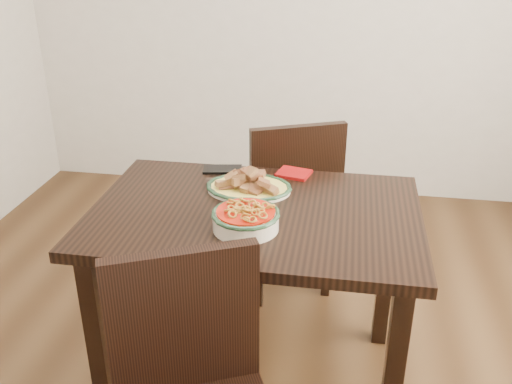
% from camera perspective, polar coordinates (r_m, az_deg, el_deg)
% --- Properties ---
extents(floor, '(3.50, 3.50, 0.00)m').
position_cam_1_polar(floor, '(2.49, -0.23, -16.43)').
color(floor, '#382312').
rests_on(floor, ground).
extents(dining_table, '(1.15, 0.76, 0.75)m').
position_cam_1_polar(dining_table, '(2.04, -0.09, -4.43)').
color(dining_table, black).
rests_on(dining_table, ground).
extents(chair_far, '(0.55, 0.55, 0.89)m').
position_cam_1_polar(chair_far, '(2.64, 3.34, -0.69)').
color(chair_far, black).
rests_on(chair_far, ground).
extents(fish_plate, '(0.31, 0.24, 0.11)m').
position_cam_1_polar(fish_plate, '(2.11, -0.72, 1.23)').
color(fish_plate, '#F2E7CC').
rests_on(fish_plate, dining_table).
extents(noodle_bowl, '(0.23, 0.23, 0.08)m').
position_cam_1_polar(noodle_bowl, '(1.85, -1.03, -2.51)').
color(noodle_bowl, beige).
rests_on(noodle_bowl, dining_table).
extents(smartphone, '(0.17, 0.11, 0.01)m').
position_cam_1_polar(smartphone, '(2.30, -3.37, 2.27)').
color(smartphone, black).
rests_on(smartphone, dining_table).
extents(napkin, '(0.15, 0.13, 0.01)m').
position_cam_1_polar(napkin, '(2.27, 3.80, 1.88)').
color(napkin, maroon).
rests_on(napkin, dining_table).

